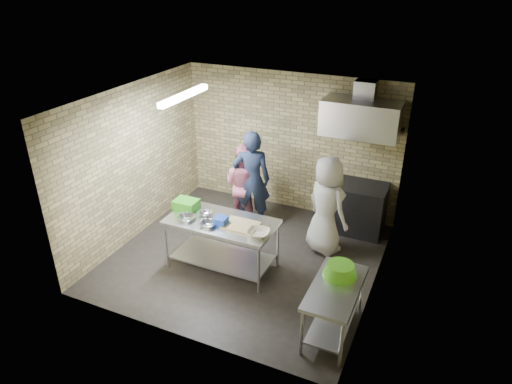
# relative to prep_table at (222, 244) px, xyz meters

# --- Properties ---
(floor) EXTENTS (4.20, 4.20, 0.00)m
(floor) POSITION_rel_prep_table_xyz_m (0.23, 0.39, -0.43)
(floor) COLOR black
(floor) RESTS_ON ground
(ceiling) EXTENTS (4.20, 4.20, 0.00)m
(ceiling) POSITION_rel_prep_table_xyz_m (0.23, 0.39, 2.27)
(ceiling) COLOR black
(ceiling) RESTS_ON ground
(back_wall) EXTENTS (4.20, 0.06, 2.70)m
(back_wall) POSITION_rel_prep_table_xyz_m (0.23, 2.39, 0.92)
(back_wall) COLOR tan
(back_wall) RESTS_ON ground
(front_wall) EXTENTS (4.20, 0.06, 2.70)m
(front_wall) POSITION_rel_prep_table_xyz_m (0.23, -1.61, 0.92)
(front_wall) COLOR tan
(front_wall) RESTS_ON ground
(left_wall) EXTENTS (0.06, 4.00, 2.70)m
(left_wall) POSITION_rel_prep_table_xyz_m (-1.87, 0.39, 0.92)
(left_wall) COLOR tan
(left_wall) RESTS_ON ground
(right_wall) EXTENTS (0.06, 4.00, 2.70)m
(right_wall) POSITION_rel_prep_table_xyz_m (2.33, 0.39, 0.92)
(right_wall) COLOR tan
(right_wall) RESTS_ON ground
(prep_table) EXTENTS (1.71, 0.85, 0.85)m
(prep_table) POSITION_rel_prep_table_xyz_m (0.00, 0.00, 0.00)
(prep_table) COLOR silver
(prep_table) RESTS_ON floor
(side_counter) EXTENTS (0.60, 1.20, 0.75)m
(side_counter) POSITION_rel_prep_table_xyz_m (2.03, -0.71, -0.05)
(side_counter) COLOR silver
(side_counter) RESTS_ON floor
(stove) EXTENTS (1.20, 0.70, 0.90)m
(stove) POSITION_rel_prep_table_xyz_m (1.58, 2.04, 0.02)
(stove) COLOR black
(stove) RESTS_ON floor
(range_hood) EXTENTS (1.30, 0.60, 0.60)m
(range_hood) POSITION_rel_prep_table_xyz_m (1.58, 2.09, 1.67)
(range_hood) COLOR silver
(range_hood) RESTS_ON back_wall
(hood_duct) EXTENTS (0.35, 0.30, 0.30)m
(hood_duct) POSITION_rel_prep_table_xyz_m (1.58, 2.24, 2.12)
(hood_duct) COLOR #A5A8AD
(hood_duct) RESTS_ON back_wall
(wall_shelf) EXTENTS (0.80, 0.20, 0.04)m
(wall_shelf) POSITION_rel_prep_table_xyz_m (1.88, 2.28, 1.49)
(wall_shelf) COLOR #3F2B19
(wall_shelf) RESTS_ON back_wall
(fluorescent_fixture) EXTENTS (0.10, 1.25, 0.08)m
(fluorescent_fixture) POSITION_rel_prep_table_xyz_m (-0.77, 0.39, 2.21)
(fluorescent_fixture) COLOR white
(fluorescent_fixture) RESTS_ON ceiling
(green_crate) EXTENTS (0.38, 0.28, 0.15)m
(green_crate) POSITION_rel_prep_table_xyz_m (-0.70, 0.12, 0.50)
(green_crate) COLOR #2D921B
(green_crate) RESTS_ON prep_table
(blue_tub) EXTENTS (0.19, 0.19, 0.12)m
(blue_tub) POSITION_rel_prep_table_xyz_m (0.05, -0.10, 0.49)
(blue_tub) COLOR #1842BA
(blue_tub) RESTS_ON prep_table
(cutting_board) EXTENTS (0.52, 0.40, 0.03)m
(cutting_board) POSITION_rel_prep_table_xyz_m (0.35, -0.02, 0.44)
(cutting_board) COLOR #D4B97A
(cutting_board) RESTS_ON prep_table
(mixing_bowl_a) EXTENTS (0.29, 0.29, 0.07)m
(mixing_bowl_a) POSITION_rel_prep_table_xyz_m (-0.50, -0.20, 0.46)
(mixing_bowl_a) COLOR silver
(mixing_bowl_a) RESTS_ON prep_table
(mixing_bowl_b) EXTENTS (0.22, 0.22, 0.06)m
(mixing_bowl_b) POSITION_rel_prep_table_xyz_m (-0.30, 0.05, 0.46)
(mixing_bowl_b) COLOR silver
(mixing_bowl_b) RESTS_ON prep_table
(mixing_bowl_c) EXTENTS (0.27, 0.27, 0.06)m
(mixing_bowl_c) POSITION_rel_prep_table_xyz_m (-0.10, -0.22, 0.46)
(mixing_bowl_c) COLOR #B6B8BE
(mixing_bowl_c) RESTS_ON prep_table
(ceramic_bowl) EXTENTS (0.36, 0.36, 0.08)m
(ceramic_bowl) POSITION_rel_prep_table_xyz_m (0.70, -0.15, 0.47)
(ceramic_bowl) COLOR beige
(ceramic_bowl) RESTS_ON prep_table
(green_basin) EXTENTS (0.46, 0.46, 0.17)m
(green_basin) POSITION_rel_prep_table_xyz_m (2.01, -0.46, 0.41)
(green_basin) COLOR #59C626
(green_basin) RESTS_ON side_counter
(bottle_green) EXTENTS (0.06, 0.06, 0.15)m
(bottle_green) POSITION_rel_prep_table_xyz_m (2.03, 2.28, 1.59)
(bottle_green) COLOR green
(bottle_green) RESTS_ON wall_shelf
(man_navy) EXTENTS (0.80, 0.68, 1.86)m
(man_navy) POSITION_rel_prep_table_xyz_m (-0.13, 1.40, 0.50)
(man_navy) COLOR black
(man_navy) RESTS_ON floor
(woman_pink) EXTENTS (0.84, 0.70, 1.56)m
(woman_pink) POSITION_rel_prep_table_xyz_m (-0.32, 1.47, 0.35)
(woman_pink) COLOR #C66983
(woman_pink) RESTS_ON floor
(woman_white) EXTENTS (1.00, 0.91, 1.71)m
(woman_white) POSITION_rel_prep_table_xyz_m (1.35, 1.15, 0.43)
(woman_white) COLOR silver
(woman_white) RESTS_ON floor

